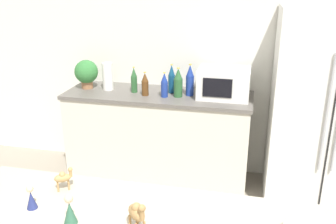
{
  "coord_description": "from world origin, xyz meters",
  "views": [
    {
      "loc": [
        0.41,
        -1.02,
        2.01
      ],
      "look_at": [
        -0.14,
        1.35,
        1.12
      ],
      "focal_mm": 40.0,
      "sensor_mm": 36.0,
      "label": 1
    }
  ],
  "objects_px": {
    "wise_man_figurine_crimson": "(70,211)",
    "back_bottle_1": "(190,81)",
    "back_bottle_4": "(172,79)",
    "camel_figurine_second": "(137,213)",
    "potted_plant": "(86,73)",
    "back_bottle_2": "(145,84)",
    "wise_man_figurine_purple": "(31,199)",
    "back_bottle_0": "(164,85)",
    "paper_towel_roll": "(108,76)",
    "microwave": "(224,83)",
    "refrigerator": "(324,110)",
    "back_bottle_5": "(178,83)",
    "back_bottle_3": "(134,80)",
    "camel_figurine": "(63,177)"
  },
  "relations": [
    {
      "from": "refrigerator",
      "to": "back_bottle_5",
      "type": "xyz_separation_m",
      "value": [
        -1.33,
        0.01,
        0.17
      ]
    },
    {
      "from": "refrigerator",
      "to": "potted_plant",
      "type": "bearing_deg",
      "value": 177.91
    },
    {
      "from": "refrigerator",
      "to": "wise_man_figurine_crimson",
      "type": "xyz_separation_m",
      "value": [
        -1.36,
        -2.13,
        0.17
      ]
    },
    {
      "from": "microwave",
      "to": "wise_man_figurine_crimson",
      "type": "relative_size",
      "value": 3.43
    },
    {
      "from": "microwave",
      "to": "wise_man_figurine_crimson",
      "type": "distance_m",
      "value": 2.26
    },
    {
      "from": "back_bottle_1",
      "to": "microwave",
      "type": "bearing_deg",
      "value": 1.96
    },
    {
      "from": "back_bottle_1",
      "to": "back_bottle_5",
      "type": "xyz_separation_m",
      "value": [
        -0.1,
        -0.07,
        -0.01
      ]
    },
    {
      "from": "back_bottle_2",
      "to": "wise_man_figurine_crimson",
      "type": "height_order",
      "value": "back_bottle_2"
    },
    {
      "from": "wise_man_figurine_purple",
      "to": "back_bottle_0",
      "type": "bearing_deg",
      "value": 86.19
    },
    {
      "from": "paper_towel_roll",
      "to": "back_bottle_5",
      "type": "relative_size",
      "value": 0.97
    },
    {
      "from": "back_bottle_5",
      "to": "camel_figurine",
      "type": "relative_size",
      "value": 2.42
    },
    {
      "from": "refrigerator",
      "to": "back_bottle_3",
      "type": "bearing_deg",
      "value": 178.26
    },
    {
      "from": "wise_man_figurine_crimson",
      "to": "back_bottle_5",
      "type": "bearing_deg",
      "value": 89.02
    },
    {
      "from": "wise_man_figurine_crimson",
      "to": "back_bottle_1",
      "type": "bearing_deg",
      "value": 86.43
    },
    {
      "from": "paper_towel_roll",
      "to": "wise_man_figurine_purple",
      "type": "height_order",
      "value": "paper_towel_roll"
    },
    {
      "from": "back_bottle_5",
      "to": "wise_man_figurine_crimson",
      "type": "bearing_deg",
      "value": -90.98
    },
    {
      "from": "potted_plant",
      "to": "back_bottle_5",
      "type": "distance_m",
      "value": 0.98
    },
    {
      "from": "back_bottle_0",
      "to": "back_bottle_1",
      "type": "relative_size",
      "value": 0.78
    },
    {
      "from": "refrigerator",
      "to": "back_bottle_1",
      "type": "distance_m",
      "value": 1.24
    },
    {
      "from": "back_bottle_3",
      "to": "camel_figurine_second",
      "type": "relative_size",
      "value": 1.65
    },
    {
      "from": "refrigerator",
      "to": "paper_towel_roll",
      "type": "bearing_deg",
      "value": 177.83
    },
    {
      "from": "potted_plant",
      "to": "back_bottle_5",
      "type": "bearing_deg",
      "value": -4.54
    },
    {
      "from": "back_bottle_3",
      "to": "wise_man_figurine_purple",
      "type": "bearing_deg",
      "value": -84.78
    },
    {
      "from": "back_bottle_1",
      "to": "wise_man_figurine_purple",
      "type": "bearing_deg",
      "value": -99.58
    },
    {
      "from": "back_bottle_1",
      "to": "back_bottle_3",
      "type": "bearing_deg",
      "value": -177.85
    },
    {
      "from": "back_bottle_2",
      "to": "back_bottle_4",
      "type": "relative_size",
      "value": 0.81
    },
    {
      "from": "refrigerator",
      "to": "camel_figurine_second",
      "type": "bearing_deg",
      "value": -116.77
    },
    {
      "from": "back_bottle_0",
      "to": "wise_man_figurine_purple",
      "type": "height_order",
      "value": "back_bottle_0"
    },
    {
      "from": "paper_towel_roll",
      "to": "back_bottle_1",
      "type": "relative_size",
      "value": 0.9
    },
    {
      "from": "back_bottle_2",
      "to": "back_bottle_4",
      "type": "height_order",
      "value": "back_bottle_4"
    },
    {
      "from": "back_bottle_4",
      "to": "camel_figurine_second",
      "type": "bearing_deg",
      "value": -81.11
    },
    {
      "from": "refrigerator",
      "to": "back_bottle_4",
      "type": "relative_size",
      "value": 6.23
    },
    {
      "from": "back_bottle_4",
      "to": "potted_plant",
      "type": "bearing_deg",
      "value": -177.58
    },
    {
      "from": "camel_figurine_second",
      "to": "refrigerator",
      "type": "bearing_deg",
      "value": 63.23
    },
    {
      "from": "back_bottle_1",
      "to": "camel_figurine_second",
      "type": "height_order",
      "value": "back_bottle_1"
    },
    {
      "from": "refrigerator",
      "to": "potted_plant",
      "type": "relative_size",
      "value": 6.11
    },
    {
      "from": "back_bottle_5",
      "to": "camel_figurine_second",
      "type": "relative_size",
      "value": 1.81
    },
    {
      "from": "back_bottle_3",
      "to": "wise_man_figurine_crimson",
      "type": "relative_size",
      "value": 1.84
    },
    {
      "from": "camel_figurine",
      "to": "camel_figurine_second",
      "type": "distance_m",
      "value": 0.51
    },
    {
      "from": "paper_towel_roll",
      "to": "camel_figurine",
      "type": "bearing_deg",
      "value": -74.44
    },
    {
      "from": "back_bottle_1",
      "to": "back_bottle_3",
      "type": "distance_m",
      "value": 0.56
    },
    {
      "from": "potted_plant",
      "to": "back_bottle_0",
      "type": "distance_m",
      "value": 0.86
    },
    {
      "from": "back_bottle_2",
      "to": "back_bottle_1",
      "type": "bearing_deg",
      "value": 13.19
    },
    {
      "from": "back_bottle_5",
      "to": "wise_man_figurine_crimson",
      "type": "distance_m",
      "value": 2.14
    },
    {
      "from": "back_bottle_4",
      "to": "wise_man_figurine_purple",
      "type": "relative_size",
      "value": 2.47
    },
    {
      "from": "potted_plant",
      "to": "back_bottle_2",
      "type": "height_order",
      "value": "potted_plant"
    },
    {
      "from": "paper_towel_roll",
      "to": "microwave",
      "type": "bearing_deg",
      "value": 0.38
    },
    {
      "from": "back_bottle_2",
      "to": "back_bottle_4",
      "type": "distance_m",
      "value": 0.27
    },
    {
      "from": "back_bottle_0",
      "to": "back_bottle_2",
      "type": "xyz_separation_m",
      "value": [
        -0.19,
        0.01,
        -0.0
      ]
    },
    {
      "from": "back_bottle_1",
      "to": "camel_figurine",
      "type": "bearing_deg",
      "value": -98.52
    }
  ]
}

